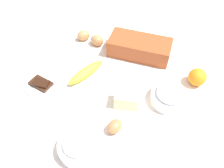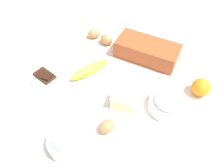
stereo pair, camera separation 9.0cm
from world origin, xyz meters
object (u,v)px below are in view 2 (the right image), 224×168
loaf_pan (147,50)px  egg_near_butter (94,33)px  flour_bowl (67,141)px  butter_block (124,101)px  chocolate_plate (45,77)px  sugar_bowl (168,103)px  orange_fruit (201,87)px  banana (90,69)px  egg_loose (107,126)px  egg_beside_bowl (107,39)px

loaf_pan → egg_near_butter: 0.29m
loaf_pan → flour_bowl: loaf_pan is taller
butter_block → chocolate_plate: bearing=-162.6°
sugar_bowl → egg_near_butter: size_ratio=2.21×
sugar_bowl → egg_near_butter: 0.53m
orange_fruit → chocolate_plate: size_ratio=0.57×
banana → egg_loose: (0.24, -0.16, 0.00)m
orange_fruit → butter_block: 0.31m
orange_fruit → egg_beside_bowl: 0.49m
flour_bowl → egg_beside_bowl: size_ratio=2.01×
loaf_pan → orange_fruit: 0.29m
flour_bowl → egg_loose: flour_bowl is taller
butter_block → chocolate_plate: size_ratio=0.69×
banana → egg_loose: egg_loose is taller
egg_near_butter → egg_loose: egg_near_butter is taller
flour_bowl → sugar_bowl: (0.17, 0.35, -0.00)m
banana → loaf_pan: bearing=62.0°
flour_bowl → chocolate_plate: size_ratio=1.04×
egg_beside_bowl → flour_bowl: bearing=-62.1°
egg_near_butter → loaf_pan: bearing=9.7°
orange_fruit → egg_beside_bowl: (-0.49, -0.01, -0.01)m
egg_loose → flour_bowl: bearing=-115.4°
egg_beside_bowl → egg_loose: egg_beside_bowl is taller
loaf_pan → flour_bowl: (0.05, -0.53, -0.01)m
banana → orange_fruit: (0.41, 0.20, 0.02)m
flour_bowl → orange_fruit: (0.23, 0.49, 0.01)m
sugar_bowl → banana: (-0.35, -0.06, -0.01)m
butter_block → egg_near_butter: size_ratio=1.38×
loaf_pan → egg_beside_bowl: (-0.21, -0.05, -0.02)m
orange_fruit → butter_block: orange_fruit is taller
butter_block → egg_beside_bowl: butter_block is taller
sugar_bowl → orange_fruit: 0.16m
sugar_bowl → egg_near_butter: sugar_bowl is taller
loaf_pan → chocolate_plate: size_ratio=2.33×
egg_near_butter → chocolate_plate: bearing=-84.4°
orange_fruit → egg_near_butter: (-0.57, -0.01, -0.01)m
sugar_bowl → chocolate_plate: sugar_bowl is taller
chocolate_plate → orange_fruit: bearing=33.3°
egg_beside_bowl → egg_loose: size_ratio=1.09×
loaf_pan → chocolate_plate: (-0.25, -0.39, -0.03)m
sugar_bowl → orange_fruit: size_ratio=1.96×
banana → egg_near_butter: 0.25m
flour_bowl → sugar_bowl: 0.39m
banana → chocolate_plate: size_ratio=1.46×
loaf_pan → sugar_bowl: size_ratio=2.10×
loaf_pan → egg_loose: 0.42m
flour_bowl → egg_loose: 0.14m
flour_bowl → chocolate_plate: (-0.30, 0.14, -0.02)m
banana → butter_block: butter_block is taller
flour_bowl → banana: 0.34m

